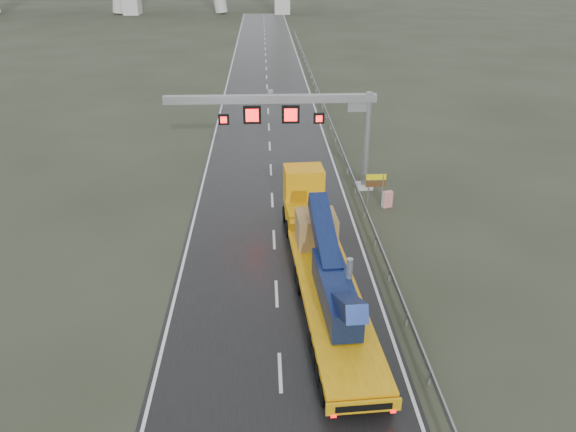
{
  "coord_description": "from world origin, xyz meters",
  "views": [
    {
      "loc": [
        -0.48,
        -20.56,
        16.31
      ],
      "look_at": [
        0.72,
        6.69,
        3.2
      ],
      "focal_mm": 35.0,
      "sensor_mm": 36.0,
      "label": 1
    }
  ],
  "objects_px": {
    "heavy_haul_truck": "(319,245)",
    "exit_sign_pair": "(376,183)",
    "sign_gantry": "(301,115)",
    "striped_barrier": "(387,199)"
  },
  "relations": [
    {
      "from": "exit_sign_pair",
      "to": "striped_barrier",
      "type": "bearing_deg",
      "value": -18.45
    },
    {
      "from": "exit_sign_pair",
      "to": "striped_barrier",
      "type": "height_order",
      "value": "exit_sign_pair"
    },
    {
      "from": "heavy_haul_truck",
      "to": "striped_barrier",
      "type": "height_order",
      "value": "heavy_haul_truck"
    },
    {
      "from": "sign_gantry",
      "to": "heavy_haul_truck",
      "type": "relative_size",
      "value": 0.78
    },
    {
      "from": "sign_gantry",
      "to": "striped_barrier",
      "type": "relative_size",
      "value": 12.92
    },
    {
      "from": "heavy_haul_truck",
      "to": "exit_sign_pair",
      "type": "bearing_deg",
      "value": 58.29
    },
    {
      "from": "heavy_haul_truck",
      "to": "striped_barrier",
      "type": "distance_m",
      "value": 10.19
    },
    {
      "from": "exit_sign_pair",
      "to": "striped_barrier",
      "type": "xyz_separation_m",
      "value": [
        0.83,
        -0.25,
        -1.09
      ]
    },
    {
      "from": "sign_gantry",
      "to": "striped_barrier",
      "type": "distance_m",
      "value": 8.45
    },
    {
      "from": "sign_gantry",
      "to": "exit_sign_pair",
      "type": "distance_m",
      "value": 7.13
    }
  ]
}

